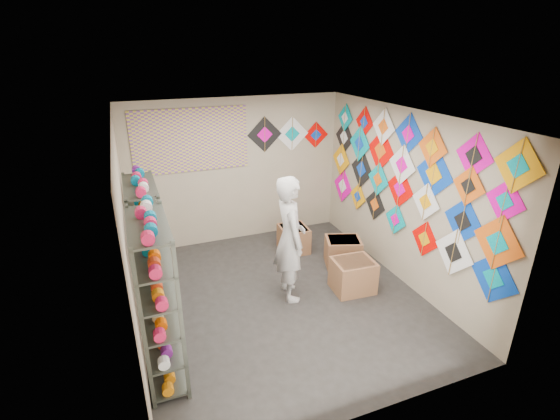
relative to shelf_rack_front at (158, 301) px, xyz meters
name	(u,v)px	position (x,y,z in m)	size (l,w,h in m)	color
ground	(281,298)	(1.78, 0.85, -0.95)	(4.50, 4.50, 0.00)	#2A2724
room_walls	(281,195)	(1.78, 0.85, 0.69)	(4.50, 4.50, 4.50)	tan
shelf_rack_front	(158,301)	(0.00, 0.00, 0.00)	(0.40, 1.10, 1.90)	#4C5147
shelf_rack_back	(148,249)	(0.00, 1.30, 0.00)	(0.40, 1.10, 1.90)	#4C5147
string_spools	(151,265)	(0.00, 0.65, 0.10)	(0.12, 2.36, 0.12)	#EB1950
kite_wall_display	(404,179)	(3.76, 0.82, 0.70)	(0.06, 4.37, 2.04)	#0A41C5
back_wall_kites	(287,134)	(2.78, 3.09, 1.02)	(1.64, 0.02, 0.70)	black
poster	(191,140)	(0.98, 3.08, 1.05)	(2.00, 0.01, 1.10)	#774596
shopkeeper	(290,239)	(1.93, 0.89, 0.00)	(0.52, 0.73, 1.89)	silver
carton_a	(353,275)	(2.89, 0.66, -0.70)	(0.61, 0.51, 0.51)	#8F5F3E
carton_b	(343,252)	(3.14, 1.42, -0.71)	(0.58, 0.48, 0.48)	#8F5F3E
carton_c	(294,239)	(2.55, 2.19, -0.72)	(0.49, 0.54, 0.47)	#8F5F3E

